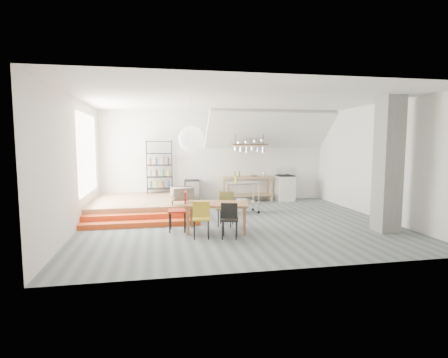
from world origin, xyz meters
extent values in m
plane|color=#545F61|center=(0.00, 0.00, 0.00)|extent=(8.00, 8.00, 0.00)
cube|color=silver|center=(0.00, 3.50, 1.60)|extent=(8.00, 0.04, 3.20)
cube|color=silver|center=(-4.00, 0.00, 1.60)|extent=(0.04, 7.00, 3.20)
cube|color=silver|center=(4.00, 0.00, 1.60)|extent=(0.04, 7.00, 3.20)
cube|color=white|center=(0.00, 0.00, 3.20)|extent=(8.00, 7.00, 0.02)
cube|color=white|center=(1.80, 2.90, 2.55)|extent=(4.40, 1.44, 1.32)
cube|color=white|center=(-3.98, 1.50, 1.80)|extent=(0.02, 2.50, 2.20)
cube|color=#A77953|center=(-2.50, 2.00, 0.20)|extent=(3.00, 3.00, 0.40)
cube|color=#D94919|center=(-2.50, 0.05, 0.07)|extent=(3.00, 0.35, 0.13)
cube|color=#D94919|center=(-2.50, 0.40, 0.13)|extent=(3.00, 0.35, 0.27)
cube|color=slate|center=(3.30, -1.50, 1.60)|extent=(0.50, 0.50, 3.20)
cube|color=#A77953|center=(1.10, 3.15, 0.88)|extent=(1.80, 0.60, 0.06)
cube|color=#A77953|center=(1.10, 3.15, 0.25)|extent=(1.70, 0.55, 0.04)
cube|color=#A77953|center=(1.92, 3.37, 0.43)|extent=(0.06, 0.06, 0.86)
cube|color=#A77953|center=(0.28, 3.37, 0.43)|extent=(0.06, 0.06, 0.86)
cube|color=#A77953|center=(1.92, 2.93, 0.43)|extent=(0.06, 0.06, 0.86)
cube|color=#A77953|center=(0.28, 2.93, 0.43)|extent=(0.06, 0.06, 0.86)
cube|color=white|center=(2.50, 3.15, 0.45)|extent=(0.60, 0.60, 0.90)
cube|color=black|center=(2.50, 3.15, 0.92)|extent=(0.58, 0.58, 0.03)
cube|color=white|center=(2.50, 3.43, 1.05)|extent=(0.60, 0.05, 0.25)
cylinder|color=black|center=(2.64, 3.29, 0.94)|extent=(0.18, 0.18, 0.02)
cylinder|color=black|center=(2.36, 3.29, 0.94)|extent=(0.18, 0.18, 0.02)
cylinder|color=black|center=(2.64, 3.01, 0.94)|extent=(0.18, 0.18, 0.02)
cylinder|color=black|center=(2.36, 3.01, 0.94)|extent=(0.18, 0.18, 0.02)
cube|color=#452D1B|center=(1.10, 2.95, 2.05)|extent=(1.20, 0.50, 0.05)
cylinder|color=black|center=(0.60, 2.95, 2.62)|extent=(0.02, 0.02, 1.15)
cylinder|color=black|center=(1.60, 2.95, 2.62)|extent=(0.02, 0.02, 1.15)
cylinder|color=silver|center=(0.60, 2.90, 1.91)|extent=(0.16, 0.16, 0.12)
cylinder|color=silver|center=(0.80, 2.90, 1.89)|extent=(0.20, 0.20, 0.16)
cylinder|color=silver|center=(1.00, 2.90, 1.87)|extent=(0.16, 0.16, 0.20)
cylinder|color=silver|center=(1.20, 2.90, 1.91)|extent=(0.20, 0.20, 0.12)
cylinder|color=silver|center=(1.40, 2.90, 1.89)|extent=(0.16, 0.16, 0.16)
cylinder|color=silver|center=(1.60, 2.90, 1.87)|extent=(0.20, 0.20, 0.20)
cylinder|color=black|center=(-1.58, 3.38, 1.30)|extent=(0.02, 0.02, 1.80)
cylinder|color=black|center=(-2.42, 3.38, 1.30)|extent=(0.02, 0.02, 1.80)
cylinder|color=black|center=(-1.58, 3.02, 1.30)|extent=(0.02, 0.02, 1.80)
cylinder|color=black|center=(-2.42, 3.02, 1.30)|extent=(0.02, 0.02, 1.80)
cube|color=black|center=(-2.00, 3.20, 0.55)|extent=(0.88, 0.38, 0.02)
cube|color=black|center=(-2.00, 3.20, 0.95)|extent=(0.88, 0.38, 0.02)
cube|color=black|center=(-2.00, 3.20, 1.35)|extent=(0.88, 0.38, 0.02)
cube|color=black|center=(-2.00, 3.20, 1.75)|extent=(0.88, 0.38, 0.02)
cube|color=black|center=(-2.00, 3.20, 2.15)|extent=(0.88, 0.38, 0.03)
cylinder|color=#348238|center=(-2.00, 3.20, 0.69)|extent=(0.07, 0.07, 0.24)
cylinder|color=#A2A11B|center=(-2.00, 3.20, 1.09)|extent=(0.07, 0.07, 0.24)
cylinder|color=brown|center=(-2.00, 3.20, 1.49)|extent=(0.07, 0.07, 0.24)
cube|color=#A77953|center=(-1.40, 0.75, 0.55)|extent=(0.60, 0.40, 0.03)
cylinder|color=black|center=(-1.13, 0.92, 0.47)|extent=(0.02, 0.02, 0.13)
cylinder|color=black|center=(-1.67, 0.92, 0.47)|extent=(0.02, 0.02, 0.13)
cylinder|color=black|center=(-1.13, 0.58, 0.47)|extent=(0.02, 0.02, 0.13)
cylinder|color=black|center=(-1.67, 0.58, 0.47)|extent=(0.02, 0.02, 0.13)
sphere|color=white|center=(-1.27, -0.65, 2.20)|extent=(0.60, 0.60, 0.60)
cube|color=brown|center=(-0.68, -0.79, 0.66)|extent=(1.60, 1.12, 0.05)
cube|color=brown|center=(0.03, -0.60, 0.32)|extent=(0.08, 0.08, 0.63)
cube|color=brown|center=(-1.24, -0.31, 0.32)|extent=(0.08, 0.08, 0.63)
cube|color=brown|center=(-0.12, -1.27, 0.32)|extent=(0.08, 0.08, 0.63)
cube|color=brown|center=(-1.39, -0.98, 0.32)|extent=(0.08, 0.08, 0.63)
cube|color=gold|center=(-1.12, -1.29, 0.44)|extent=(0.43, 0.43, 0.04)
cube|color=gold|center=(-1.14, -1.46, 0.68)|extent=(0.37, 0.08, 0.34)
cylinder|color=black|center=(-1.29, -1.43, 0.21)|extent=(0.03, 0.03, 0.43)
cylinder|color=black|center=(-0.99, -1.46, 0.21)|extent=(0.03, 0.03, 0.43)
cylinder|color=black|center=(-1.26, -1.12, 0.21)|extent=(0.03, 0.03, 0.43)
cylinder|color=black|center=(-0.95, -1.15, 0.21)|extent=(0.03, 0.03, 0.43)
cube|color=black|center=(-0.50, -1.43, 0.42)|extent=(0.46, 0.46, 0.04)
cube|color=black|center=(-0.55, -1.60, 0.66)|extent=(0.35, 0.13, 0.33)
cylinder|color=black|center=(-0.69, -1.54, 0.21)|extent=(0.03, 0.03, 0.41)
cylinder|color=black|center=(-0.40, -1.62, 0.21)|extent=(0.03, 0.03, 0.41)
cylinder|color=black|center=(-0.61, -1.25, 0.21)|extent=(0.03, 0.03, 0.41)
cylinder|color=black|center=(-0.32, -1.33, 0.21)|extent=(0.03, 0.03, 0.41)
cube|color=olive|center=(-0.37, -0.25, 0.44)|extent=(0.51, 0.51, 0.04)
cube|color=olive|center=(-0.31, -0.09, 0.69)|extent=(0.36, 0.17, 0.35)
cylinder|color=black|center=(-0.17, -0.16, 0.22)|extent=(0.03, 0.03, 0.43)
cylinder|color=black|center=(-0.46, -0.05, 0.22)|extent=(0.03, 0.03, 0.43)
cylinder|color=black|center=(-0.28, -0.46, 0.22)|extent=(0.03, 0.03, 0.43)
cylinder|color=black|center=(-0.58, -0.35, 0.22)|extent=(0.03, 0.03, 0.43)
cube|color=#AA2418|center=(-1.61, -0.57, 0.49)|extent=(0.48, 0.48, 0.04)
cube|color=#AA2418|center=(-1.41, -0.60, 0.77)|extent=(0.09, 0.42, 0.38)
cylinder|color=black|center=(-1.45, -0.77, 0.24)|extent=(0.03, 0.03, 0.48)
cylinder|color=black|center=(-1.42, -0.42, 0.24)|extent=(0.03, 0.03, 0.48)
cylinder|color=black|center=(-1.80, -0.73, 0.24)|extent=(0.03, 0.03, 0.48)
cylinder|color=black|center=(-1.76, -0.38, 0.24)|extent=(0.03, 0.03, 0.48)
cube|color=silver|center=(0.44, 1.24, 0.91)|extent=(0.98, 0.62, 0.04)
cube|color=silver|center=(0.44, 1.24, 0.31)|extent=(0.98, 0.62, 0.03)
cylinder|color=silver|center=(0.85, 1.52, 0.46)|extent=(0.03, 0.03, 0.89)
sphere|color=black|center=(0.85, 1.52, 0.04)|extent=(0.08, 0.08, 0.08)
cylinder|color=silver|center=(-0.01, 1.42, 0.46)|extent=(0.03, 0.03, 0.89)
sphere|color=black|center=(-0.01, 1.42, 0.04)|extent=(0.08, 0.08, 0.08)
cylinder|color=silver|center=(0.90, 1.07, 0.46)|extent=(0.03, 0.03, 0.89)
sphere|color=black|center=(0.90, 1.07, 0.04)|extent=(0.08, 0.08, 0.08)
cylinder|color=silver|center=(0.04, 0.97, 0.46)|extent=(0.03, 0.03, 0.89)
sphere|color=black|center=(0.04, 0.97, 0.04)|extent=(0.08, 0.08, 0.08)
cube|color=black|center=(-0.90, 3.20, 0.41)|extent=(0.48, 0.48, 0.82)
imported|color=beige|center=(-1.40, 0.75, 0.73)|extent=(0.65, 0.50, 0.32)
imported|color=silver|center=(1.32, 3.10, 0.94)|extent=(0.28, 0.28, 0.06)
camera|label=1|loc=(-2.04, -8.86, 2.12)|focal=28.00mm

